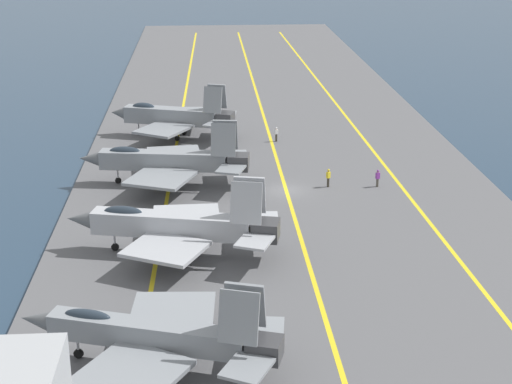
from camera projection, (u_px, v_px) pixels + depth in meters
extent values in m
plane|color=#23384C|center=(286.00, 194.00, 76.43)|extent=(2000.00, 2000.00, 0.00)
cube|color=#565659|center=(286.00, 192.00, 76.37)|extent=(225.62, 41.71, 0.40)
cube|color=yellow|center=(402.00, 188.00, 77.02)|extent=(203.01, 5.08, 0.01)
cube|color=yellow|center=(286.00, 190.00, 76.30)|extent=(203.05, 0.36, 0.01)
cube|color=yellow|center=(168.00, 193.00, 75.57)|extent=(203.01, 4.91, 0.01)
cube|color=gray|center=(146.00, 334.00, 46.26)|extent=(5.05, 11.99, 1.50)
cone|color=#5B5E60|center=(38.00, 320.00, 47.81)|extent=(2.05, 2.61, 1.43)
cube|color=#38383A|center=(265.00, 349.00, 44.68)|extent=(2.23, 2.39, 1.28)
ellipsoid|color=#232D38|center=(88.00, 316.00, 46.83)|extent=(1.67, 3.05, 0.83)
cube|color=gray|center=(131.00, 374.00, 43.16)|extent=(7.40, 7.32, 0.28)
cube|color=gray|center=(172.00, 314.00, 49.52)|extent=(5.78, 5.55, 0.28)
cube|color=gray|center=(239.00, 318.00, 43.47)|extent=(1.57, 2.46, 3.01)
cube|color=gray|center=(246.00, 304.00, 44.90)|extent=(1.57, 2.46, 3.01)
cube|color=gray|center=(247.00, 368.00, 42.82)|extent=(3.54, 3.32, 0.20)
cube|color=gray|center=(265.00, 329.00, 46.75)|extent=(3.07, 2.63, 0.20)
cylinder|color=#B2B2B7|center=(78.00, 347.00, 47.77)|extent=(0.16, 0.16, 1.55)
cylinder|color=black|center=(79.00, 353.00, 47.94)|extent=(0.39, 0.64, 0.60)
cylinder|color=#B2B2B7|center=(161.00, 368.00, 45.56)|extent=(0.16, 0.16, 1.55)
cylinder|color=black|center=(161.00, 375.00, 45.72)|extent=(0.39, 0.64, 0.60)
cylinder|color=#B2B2B7|center=(173.00, 350.00, 47.47)|extent=(0.16, 0.16, 1.55)
cylinder|color=black|center=(173.00, 356.00, 47.64)|extent=(0.39, 0.64, 0.60)
cube|color=#A8AAAF|center=(171.00, 225.00, 61.48)|extent=(4.47, 12.72, 1.78)
cone|color=#5B5E60|center=(81.00, 219.00, 62.51)|extent=(2.17, 2.70, 1.69)
cube|color=#38383A|center=(266.00, 230.00, 60.42)|extent=(2.44, 2.44, 1.51)
ellipsoid|color=#232D38|center=(123.00, 212.00, 61.73)|extent=(1.62, 3.21, 0.98)
cube|color=#A8AAAF|center=(166.00, 249.00, 58.55)|extent=(6.75, 7.04, 0.28)
cube|color=#A8AAAF|center=(186.00, 216.00, 64.68)|extent=(4.96, 5.59, 0.28)
cube|color=#A8AAAF|center=(246.00, 203.00, 58.88)|extent=(1.47, 2.55, 3.19)
cube|color=#A8AAAF|center=(250.00, 195.00, 60.61)|extent=(1.47, 2.55, 3.19)
cube|color=#A8AAAF|center=(255.00, 242.00, 58.36)|extent=(3.50, 3.28, 0.20)
cube|color=#A8AAAF|center=(263.00, 219.00, 62.61)|extent=(2.90, 2.51, 0.20)
cylinder|color=#B2B2B7|center=(115.00, 241.00, 62.73)|extent=(0.16, 0.16, 1.65)
cylinder|color=black|center=(115.00, 247.00, 62.91)|extent=(0.34, 0.63, 0.60)
cylinder|color=#B2B2B7|center=(184.00, 252.00, 60.73)|extent=(0.16, 0.16, 1.65)
cylinder|color=black|center=(184.00, 258.00, 60.91)|extent=(0.34, 0.63, 0.60)
cylinder|color=#B2B2B7|center=(191.00, 239.00, 63.04)|extent=(0.16, 0.16, 1.65)
cylinder|color=black|center=(191.00, 245.00, 63.22)|extent=(0.34, 0.63, 0.60)
cube|color=gray|center=(163.00, 160.00, 77.03)|extent=(3.53, 12.62, 1.77)
cone|color=#5B5E60|center=(91.00, 159.00, 77.54)|extent=(2.00, 2.58, 1.68)
cube|color=#38383A|center=(238.00, 162.00, 76.50)|extent=(2.30, 2.30, 1.50)
ellipsoid|color=#232D38|center=(125.00, 151.00, 77.01)|extent=(1.39, 3.15, 0.97)
cube|color=gray|center=(161.00, 178.00, 73.74)|extent=(7.23, 7.12, 0.28)
cube|color=gray|center=(174.00, 155.00, 80.64)|extent=(6.12, 5.94, 0.28)
cube|color=gray|center=(223.00, 140.00, 74.87)|extent=(1.30, 2.48, 3.15)
cube|color=gray|center=(225.00, 135.00, 76.61)|extent=(1.30, 2.48, 3.15)
cube|color=gray|center=(231.00, 169.00, 74.40)|extent=(3.40, 3.12, 0.20)
cube|color=gray|center=(236.00, 155.00, 78.67)|extent=(2.87, 2.45, 0.20)
cylinder|color=#B2B2B7|center=(118.00, 176.00, 77.94)|extent=(0.16, 0.16, 1.65)
cylinder|color=black|center=(118.00, 180.00, 78.12)|extent=(0.30, 0.63, 0.60)
cylinder|color=#B2B2B7|center=(174.00, 181.00, 76.37)|extent=(0.16, 0.16, 1.65)
cylinder|color=black|center=(175.00, 186.00, 76.55)|extent=(0.30, 0.63, 0.60)
cylinder|color=#B2B2B7|center=(179.00, 173.00, 78.68)|extent=(0.16, 0.16, 1.65)
cylinder|color=black|center=(179.00, 178.00, 78.86)|extent=(0.30, 0.63, 0.60)
cube|color=gray|center=(171.00, 116.00, 92.88)|extent=(5.11, 11.31, 1.89)
cone|color=#5B5E60|center=(119.00, 113.00, 94.28)|extent=(2.34, 2.56, 1.80)
cube|color=#38383A|center=(225.00, 119.00, 91.45)|extent=(2.62, 2.38, 1.61)
ellipsoid|color=#232D38|center=(143.00, 107.00, 93.31)|extent=(1.80, 2.92, 1.04)
cube|color=gray|center=(164.00, 129.00, 89.57)|extent=(7.34, 7.07, 0.28)
cube|color=gray|center=(184.00, 113.00, 96.46)|extent=(5.89, 5.15, 0.28)
cube|color=gray|center=(213.00, 100.00, 89.96)|extent=(1.51, 2.31, 2.98)
cube|color=gray|center=(217.00, 96.00, 91.78)|extent=(1.51, 2.31, 2.98)
cube|color=gray|center=(216.00, 124.00, 89.41)|extent=(3.46, 3.17, 0.20)
cube|color=gray|center=(227.00, 114.00, 93.70)|extent=(3.04, 2.45, 0.20)
cylinder|color=#B2B2B7|center=(139.00, 128.00, 94.39)|extent=(0.16, 0.16, 1.68)
cylinder|color=black|center=(139.00, 133.00, 94.58)|extent=(0.39, 0.64, 0.60)
cylinder|color=#B2B2B7|center=(177.00, 134.00, 92.04)|extent=(0.16, 0.16, 1.68)
cylinder|color=black|center=(177.00, 138.00, 92.23)|extent=(0.39, 0.64, 0.60)
cylinder|color=#B2B2B7|center=(184.00, 128.00, 94.47)|extent=(0.16, 0.16, 1.68)
cylinder|color=black|center=(184.00, 132.00, 94.65)|extent=(0.39, 0.64, 0.60)
cylinder|color=#383328|center=(328.00, 182.00, 77.09)|extent=(0.24, 0.24, 0.93)
cube|color=yellow|center=(328.00, 175.00, 76.83)|extent=(0.45, 0.46, 0.61)
sphere|color=#9E7051|center=(329.00, 171.00, 76.68)|extent=(0.22, 0.22, 0.22)
sphere|color=yellow|center=(329.00, 170.00, 76.66)|extent=(0.24, 0.24, 0.24)
cylinder|color=#4C473D|center=(377.00, 183.00, 77.16)|extent=(0.24, 0.24, 0.84)
cube|color=purple|center=(378.00, 176.00, 76.91)|extent=(0.40, 0.45, 0.61)
sphere|color=#9E7051|center=(378.00, 171.00, 76.76)|extent=(0.22, 0.22, 0.22)
sphere|color=purple|center=(378.00, 171.00, 76.74)|extent=(0.24, 0.24, 0.24)
cylinder|color=#383328|center=(276.00, 138.00, 91.98)|extent=(0.24, 0.24, 0.91)
cube|color=white|center=(276.00, 132.00, 91.74)|extent=(0.39, 0.45, 0.52)
sphere|color=beige|center=(276.00, 129.00, 91.60)|extent=(0.22, 0.22, 0.22)
sphere|color=white|center=(276.00, 128.00, 91.58)|extent=(0.24, 0.24, 0.24)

